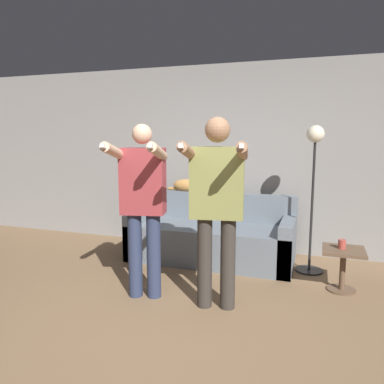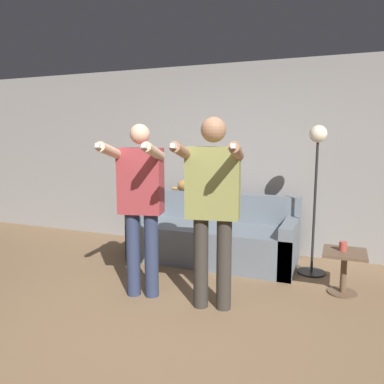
# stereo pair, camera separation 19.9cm
# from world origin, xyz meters

# --- Properties ---
(ground_plane) EXTENTS (16.00, 16.00, 0.00)m
(ground_plane) POSITION_xyz_m (0.00, 0.00, 0.00)
(ground_plane) COLOR #846647
(wall_back) EXTENTS (10.00, 0.05, 2.60)m
(wall_back) POSITION_xyz_m (0.00, 2.59, 1.30)
(wall_back) COLOR gray
(wall_back) RESTS_ON ground_plane
(couch) EXTENTS (2.11, 0.88, 0.84)m
(couch) POSITION_xyz_m (-0.07, 1.98, 0.28)
(couch) COLOR slate
(couch) RESTS_ON ground_plane
(person_left) EXTENTS (0.59, 0.74, 1.73)m
(person_left) POSITION_xyz_m (-0.39, 0.63, 1.00)
(person_left) COLOR #2D3856
(person_left) RESTS_ON ground_plane
(person_right) EXTENTS (0.63, 0.74, 1.78)m
(person_right) POSITION_xyz_m (0.36, 0.63, 1.05)
(person_right) COLOR #38332D
(person_right) RESTS_ON ground_plane
(cat) EXTENTS (0.53, 0.14, 0.20)m
(cat) POSITION_xyz_m (-0.52, 2.31, 0.93)
(cat) COLOR tan
(cat) RESTS_ON couch
(floor_lamp) EXTENTS (0.32, 0.32, 1.74)m
(floor_lamp) POSITION_xyz_m (1.17, 1.93, 1.23)
(floor_lamp) COLOR black
(floor_lamp) RESTS_ON ground_plane
(side_table) EXTENTS (0.42, 0.42, 0.45)m
(side_table) POSITION_xyz_m (1.51, 1.45, 0.32)
(side_table) COLOR brown
(side_table) RESTS_ON ground_plane
(cup) EXTENTS (0.08, 0.08, 0.10)m
(cup) POSITION_xyz_m (1.49, 1.46, 0.50)
(cup) COLOR #B7473D
(cup) RESTS_ON side_table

